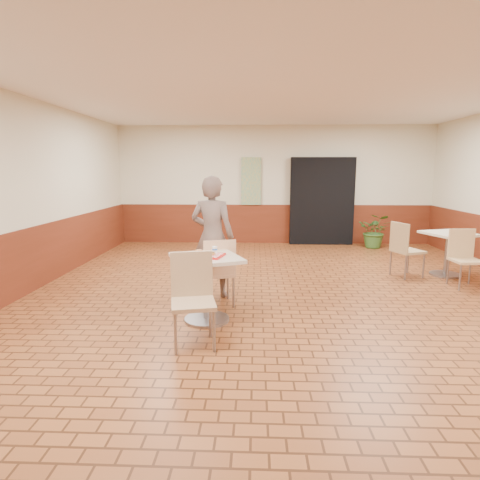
{
  "coord_description": "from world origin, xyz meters",
  "views": [
    {
      "loc": [
        -0.47,
        -5.38,
        1.88
      ],
      "look_at": [
        -0.68,
        -0.07,
        0.95
      ],
      "focal_mm": 30.0,
      "sensor_mm": 36.0,
      "label": 1
    }
  ],
  "objects_px": {
    "customer": "(212,237)",
    "ring_donut": "(199,251)",
    "chair_second_left": "(404,247)",
    "main_table": "(206,278)",
    "chair_main_back": "(218,269)",
    "paper_cup": "(215,250)",
    "chair_main_front": "(193,294)",
    "potted_plant": "(375,231)",
    "chair_second_front": "(464,255)",
    "serving_tray": "(206,255)",
    "long_john_donut": "(209,253)",
    "second_table": "(448,247)"
  },
  "relations": [
    {
      "from": "chair_main_back",
      "to": "serving_tray",
      "type": "relative_size",
      "value": 2.28
    },
    {
      "from": "chair_second_left",
      "to": "potted_plant",
      "type": "relative_size",
      "value": 1.16
    },
    {
      "from": "long_john_donut",
      "to": "chair_second_left",
      "type": "relative_size",
      "value": 0.16
    },
    {
      "from": "main_table",
      "to": "ring_donut",
      "type": "bearing_deg",
      "value": 137.03
    },
    {
      "from": "chair_second_front",
      "to": "second_table",
      "type": "bearing_deg",
      "value": 82.85
    },
    {
      "from": "customer",
      "to": "ring_donut",
      "type": "xyz_separation_m",
      "value": [
        -0.07,
        -0.95,
        -0.03
      ]
    },
    {
      "from": "potted_plant",
      "to": "serving_tray",
      "type": "bearing_deg",
      "value": -125.33
    },
    {
      "from": "chair_main_back",
      "to": "paper_cup",
      "type": "height_order",
      "value": "chair_main_back"
    },
    {
      "from": "customer",
      "to": "chair_second_front",
      "type": "bearing_deg",
      "value": -157.74
    },
    {
      "from": "paper_cup",
      "to": "ring_donut",
      "type": "bearing_deg",
      "value": 178.14
    },
    {
      "from": "main_table",
      "to": "potted_plant",
      "type": "bearing_deg",
      "value": 54.67
    },
    {
      "from": "long_john_donut",
      "to": "potted_plant",
      "type": "distance_m",
      "value": 6.13
    },
    {
      "from": "customer",
      "to": "potted_plant",
      "type": "bearing_deg",
      "value": -119.1
    },
    {
      "from": "second_table",
      "to": "chair_second_front",
      "type": "bearing_deg",
      "value": -94.11
    },
    {
      "from": "chair_second_left",
      "to": "chair_second_front",
      "type": "bearing_deg",
      "value": -145.85
    },
    {
      "from": "chair_main_back",
      "to": "serving_tray",
      "type": "distance_m",
      "value": 0.64
    },
    {
      "from": "chair_main_back",
      "to": "customer",
      "type": "distance_m",
      "value": 0.64
    },
    {
      "from": "chair_main_front",
      "to": "ring_donut",
      "type": "bearing_deg",
      "value": 80.62
    },
    {
      "from": "chair_second_left",
      "to": "chair_second_front",
      "type": "height_order",
      "value": "chair_second_left"
    },
    {
      "from": "chair_main_front",
      "to": "main_table",
      "type": "bearing_deg",
      "value": 71.92
    },
    {
      "from": "main_table",
      "to": "chair_second_left",
      "type": "bearing_deg",
      "value": 34.7
    },
    {
      "from": "main_table",
      "to": "customer",
      "type": "bearing_deg",
      "value": 91.8
    },
    {
      "from": "serving_tray",
      "to": "paper_cup",
      "type": "xyz_separation_m",
      "value": [
        0.1,
        0.09,
        0.06
      ]
    },
    {
      "from": "second_table",
      "to": "serving_tray",
      "type": "bearing_deg",
      "value": -149.56
    },
    {
      "from": "chair_main_front",
      "to": "second_table",
      "type": "relative_size",
      "value": 1.27
    },
    {
      "from": "chair_main_front",
      "to": "chair_main_back",
      "type": "relative_size",
      "value": 1.05
    },
    {
      "from": "long_john_donut",
      "to": "potted_plant",
      "type": "bearing_deg",
      "value": 55.27
    },
    {
      "from": "long_john_donut",
      "to": "potted_plant",
      "type": "relative_size",
      "value": 0.19
    },
    {
      "from": "chair_second_left",
      "to": "paper_cup",
      "type": "bearing_deg",
      "value": 103.74
    },
    {
      "from": "serving_tray",
      "to": "potted_plant",
      "type": "height_order",
      "value": "serving_tray"
    },
    {
      "from": "main_table",
      "to": "serving_tray",
      "type": "height_order",
      "value": "serving_tray"
    },
    {
      "from": "serving_tray",
      "to": "chair_second_left",
      "type": "relative_size",
      "value": 0.43
    },
    {
      "from": "paper_cup",
      "to": "chair_second_front",
      "type": "height_order",
      "value": "paper_cup"
    },
    {
      "from": "ring_donut",
      "to": "chair_second_front",
      "type": "height_order",
      "value": "chair_second_front"
    },
    {
      "from": "chair_main_back",
      "to": "ring_donut",
      "type": "relative_size",
      "value": 8.73
    },
    {
      "from": "ring_donut",
      "to": "potted_plant",
      "type": "height_order",
      "value": "ring_donut"
    },
    {
      "from": "ring_donut",
      "to": "second_table",
      "type": "xyz_separation_m",
      "value": [
        4.16,
        2.28,
        -0.34
      ]
    },
    {
      "from": "chair_second_left",
      "to": "main_table",
      "type": "bearing_deg",
      "value": 104.01
    },
    {
      "from": "customer",
      "to": "ring_donut",
      "type": "height_order",
      "value": "customer"
    },
    {
      "from": "main_table",
      "to": "serving_tray",
      "type": "relative_size",
      "value": 1.98
    },
    {
      "from": "chair_main_front",
      "to": "customer",
      "type": "height_order",
      "value": "customer"
    },
    {
      "from": "serving_tray",
      "to": "second_table",
      "type": "xyz_separation_m",
      "value": [
        4.05,
        2.38,
        -0.31
      ]
    },
    {
      "from": "customer",
      "to": "ring_donut",
      "type": "relative_size",
      "value": 16.48
    },
    {
      "from": "chair_main_back",
      "to": "customer",
      "type": "relative_size",
      "value": 0.53
    },
    {
      "from": "paper_cup",
      "to": "chair_second_left",
      "type": "bearing_deg",
      "value": 34.43
    },
    {
      "from": "serving_tray",
      "to": "long_john_donut",
      "type": "bearing_deg",
      "value": -46.89
    },
    {
      "from": "customer",
      "to": "chair_second_front",
      "type": "relative_size",
      "value": 1.93
    },
    {
      "from": "main_table",
      "to": "paper_cup",
      "type": "bearing_deg",
      "value": 42.33
    },
    {
      "from": "customer",
      "to": "serving_tray",
      "type": "bearing_deg",
      "value": 104.92
    },
    {
      "from": "main_table",
      "to": "potted_plant",
      "type": "xyz_separation_m",
      "value": [
        3.52,
        4.97,
        -0.14
      ]
    }
  ]
}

